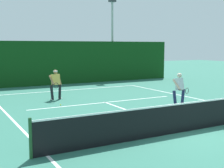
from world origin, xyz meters
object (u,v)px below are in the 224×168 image
at_px(player_near, 179,88).
at_px(player_far, 56,83).
at_px(tennis_ball, 61,105).
at_px(light_pole, 112,30).

relative_size(player_near, player_far, 1.00).
bearing_deg(player_far, tennis_ball, 69.30).
bearing_deg(player_far, light_pole, -145.35).
distance_m(player_near, player_far, 6.66).
bearing_deg(player_near, tennis_ball, -49.62).
bearing_deg(tennis_ball, light_pole, 48.77).
height_order(player_near, player_far, player_far).
height_order(player_near, light_pole, light_pole).
relative_size(player_near, light_pole, 0.24).
bearing_deg(player_near, light_pole, -121.91).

